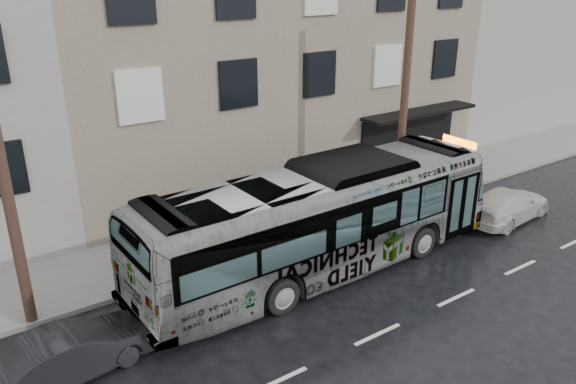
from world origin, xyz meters
name	(u,v)px	position (x,y,z in m)	size (l,w,h in m)	color
ground	(320,294)	(0.00, 0.00, 0.00)	(120.00, 120.00, 0.00)	black
sidewalk	(239,234)	(0.00, 4.90, 0.07)	(90.00, 3.60, 0.15)	gray
building_taupe	(243,51)	(5.00, 12.70, 5.50)	(20.00, 12.00, 11.00)	gray
building_filler	(490,21)	(24.00, 12.70, 6.00)	(18.00, 12.00, 12.00)	#A2A099
utility_pole_front	(405,97)	(6.50, 3.30, 4.65)	(0.30, 0.30, 9.00)	#4D3226
utility_pole_rear	(1,165)	(-7.50, 3.30, 4.65)	(0.30, 0.30, 9.00)	#4D3226
sign_post	(417,174)	(7.60, 3.30, 1.35)	(0.06, 0.06, 2.40)	slate
bus	(321,220)	(0.90, 1.19, 1.77)	(2.97, 12.71, 3.54)	#B2B2B2
white_sedan	(507,205)	(9.34, 0.16, 0.63)	(1.76, 4.33, 1.26)	silver
dark_sedan	(73,353)	(-7.10, 0.50, 0.63)	(1.34, 3.85, 1.27)	black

